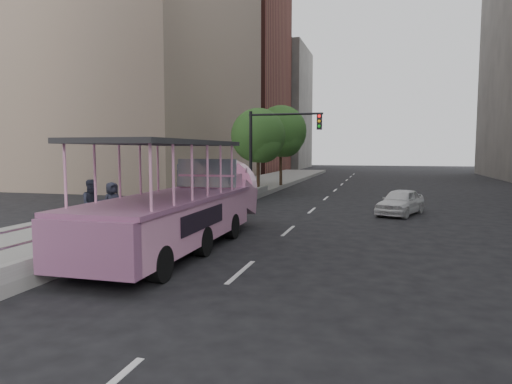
{
  "coord_description": "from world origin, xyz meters",
  "views": [
    {
      "loc": [
        4.3,
        -12.59,
        3.02
      ],
      "look_at": [
        0.08,
        2.77,
        1.55
      ],
      "focal_mm": 32.0,
      "sensor_mm": 36.0,
      "label": 1
    }
  ],
  "objects_px": {
    "pedestrian_far": "(112,204)",
    "traffic_signal": "(271,141)",
    "duck_boat": "(184,208)",
    "pedestrian_mid": "(93,204)",
    "parking_sign": "(178,188)",
    "car": "(400,202)",
    "street_tree_far": "(282,133)",
    "street_tree_near": "(259,138)"
  },
  "relations": [
    {
      "from": "pedestrian_far",
      "to": "traffic_signal",
      "type": "distance_m",
      "value": 11.54
    },
    {
      "from": "parking_sign",
      "to": "street_tree_far",
      "type": "distance_m",
      "value": 19.12
    },
    {
      "from": "pedestrian_far",
      "to": "traffic_signal",
      "type": "xyz_separation_m",
      "value": [
        3.27,
        10.8,
        2.41
      ]
    },
    {
      "from": "pedestrian_far",
      "to": "traffic_signal",
      "type": "bearing_deg",
      "value": 5.12
    },
    {
      "from": "pedestrian_mid",
      "to": "street_tree_far",
      "type": "bearing_deg",
      "value": 32.53
    },
    {
      "from": "duck_boat",
      "to": "parking_sign",
      "type": "relative_size",
      "value": 3.98
    },
    {
      "from": "traffic_signal",
      "to": "street_tree_near",
      "type": "height_order",
      "value": "street_tree_near"
    },
    {
      "from": "car",
      "to": "street_tree_near",
      "type": "xyz_separation_m",
      "value": [
        -8.52,
        6.33,
        3.21
      ]
    },
    {
      "from": "parking_sign",
      "to": "street_tree_near",
      "type": "distance_m",
      "value": 13.12
    },
    {
      "from": "duck_boat",
      "to": "car",
      "type": "height_order",
      "value": "duck_boat"
    },
    {
      "from": "car",
      "to": "pedestrian_far",
      "type": "relative_size",
      "value": 2.26
    },
    {
      "from": "duck_boat",
      "to": "pedestrian_mid",
      "type": "relative_size",
      "value": 5.82
    },
    {
      "from": "traffic_signal",
      "to": "street_tree_near",
      "type": "distance_m",
      "value": 3.8
    },
    {
      "from": "car",
      "to": "pedestrian_mid",
      "type": "distance_m",
      "value": 13.6
    },
    {
      "from": "duck_boat",
      "to": "street_tree_near",
      "type": "height_order",
      "value": "street_tree_near"
    },
    {
      "from": "pedestrian_mid",
      "to": "pedestrian_far",
      "type": "xyz_separation_m",
      "value": [
        0.31,
        0.72,
        -0.07
      ]
    },
    {
      "from": "car",
      "to": "traffic_signal",
      "type": "relative_size",
      "value": 0.69
    },
    {
      "from": "duck_boat",
      "to": "parking_sign",
      "type": "height_order",
      "value": "duck_boat"
    },
    {
      "from": "pedestrian_far",
      "to": "street_tree_near",
      "type": "height_order",
      "value": "street_tree_near"
    },
    {
      "from": "pedestrian_far",
      "to": "street_tree_far",
      "type": "relative_size",
      "value": 0.24
    },
    {
      "from": "street_tree_far",
      "to": "traffic_signal",
      "type": "bearing_deg",
      "value": -81.57
    },
    {
      "from": "duck_boat",
      "to": "street_tree_near",
      "type": "distance_m",
      "value": 15.79
    },
    {
      "from": "duck_boat",
      "to": "pedestrian_mid",
      "type": "height_order",
      "value": "duck_boat"
    },
    {
      "from": "pedestrian_mid",
      "to": "pedestrian_far",
      "type": "relative_size",
      "value": 1.08
    },
    {
      "from": "pedestrian_mid",
      "to": "parking_sign",
      "type": "bearing_deg",
      "value": -10.1
    },
    {
      "from": "duck_boat",
      "to": "parking_sign",
      "type": "bearing_deg",
      "value": 118.52
    },
    {
      "from": "duck_boat",
      "to": "pedestrian_mid",
      "type": "xyz_separation_m",
      "value": [
        -3.68,
        0.54,
        -0.07
      ]
    },
    {
      "from": "parking_sign",
      "to": "traffic_signal",
      "type": "relative_size",
      "value": 0.48
    },
    {
      "from": "street_tree_near",
      "to": "duck_boat",
      "type": "bearing_deg",
      "value": -83.76
    },
    {
      "from": "pedestrian_far",
      "to": "street_tree_far",
      "type": "distance_m",
      "value": 20.57
    },
    {
      "from": "car",
      "to": "parking_sign",
      "type": "bearing_deg",
      "value": -120.68
    },
    {
      "from": "pedestrian_mid",
      "to": "traffic_signal",
      "type": "xyz_separation_m",
      "value": [
        3.58,
        11.52,
        2.34
      ]
    },
    {
      "from": "duck_boat",
      "to": "car",
      "type": "bearing_deg",
      "value": 53.3
    },
    {
      "from": "car",
      "to": "street_tree_far",
      "type": "height_order",
      "value": "street_tree_far"
    },
    {
      "from": "duck_boat",
      "to": "traffic_signal",
      "type": "bearing_deg",
      "value": 90.46
    },
    {
      "from": "car",
      "to": "traffic_signal",
      "type": "bearing_deg",
      "value": 177.81
    },
    {
      "from": "duck_boat",
      "to": "pedestrian_far",
      "type": "height_order",
      "value": "duck_boat"
    },
    {
      "from": "street_tree_far",
      "to": "parking_sign",
      "type": "bearing_deg",
      "value": -89.68
    },
    {
      "from": "car",
      "to": "traffic_signal",
      "type": "distance_m",
      "value": 8.04
    },
    {
      "from": "pedestrian_far",
      "to": "parking_sign",
      "type": "relative_size",
      "value": 0.63
    },
    {
      "from": "pedestrian_mid",
      "to": "parking_sign",
      "type": "height_order",
      "value": "parking_sign"
    },
    {
      "from": "street_tree_near",
      "to": "parking_sign",
      "type": "bearing_deg",
      "value": -88.65
    }
  ]
}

